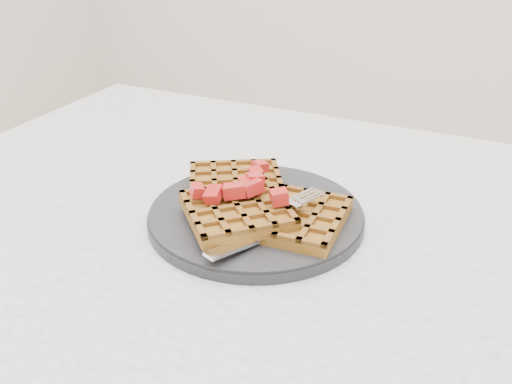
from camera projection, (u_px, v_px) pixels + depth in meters
table at (318, 317)px, 0.71m from camera, size 1.20×0.80×0.75m
plate at (256, 215)px, 0.69m from camera, size 0.26×0.26×0.02m
waffles at (255, 203)px, 0.68m from camera, size 0.24×0.23×0.03m
strawberry_pile at (256, 182)px, 0.67m from camera, size 0.15×0.15×0.02m
fork at (275, 227)px, 0.64m from camera, size 0.09×0.18×0.02m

